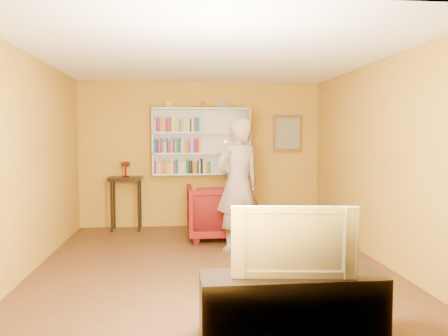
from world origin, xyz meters
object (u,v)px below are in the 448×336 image
(person, at_px, (238,185))
(television, at_px, (293,240))
(ruby_lustre, at_px, (126,166))
(bookshelf, at_px, (201,142))
(console_table, at_px, (126,186))
(tv_cabinet, at_px, (292,306))
(armchair, at_px, (217,212))

(person, xyz_separation_m, television, (0.07, -2.86, -0.14))
(television, bearing_deg, ruby_lustre, 119.75)
(ruby_lustre, relative_size, person, 0.14)
(ruby_lustre, height_order, television, ruby_lustre)
(ruby_lustre, bearing_deg, bookshelf, 6.64)
(console_table, relative_size, tv_cabinet, 0.63)
(tv_cabinet, distance_m, television, 0.56)
(armchair, relative_size, tv_cabinet, 0.65)
(tv_cabinet, bearing_deg, ruby_lustre, 112.69)
(ruby_lustre, bearing_deg, person, -42.20)
(armchair, bearing_deg, person, 106.15)
(ruby_lustre, bearing_deg, tv_cabinet, -67.31)
(bookshelf, xyz_separation_m, person, (0.44, -1.80, -0.62))
(console_table, xyz_separation_m, television, (1.88, -4.50, 0.04))
(console_table, height_order, television, television)
(bookshelf, distance_m, television, 4.75)
(armchair, bearing_deg, bookshelf, -79.37)
(console_table, bearing_deg, person, -42.20)
(ruby_lustre, relative_size, television, 0.28)
(person, bearing_deg, tv_cabinet, 70.95)
(bookshelf, height_order, armchair, bookshelf)
(ruby_lustre, distance_m, tv_cabinet, 4.96)
(person, distance_m, tv_cabinet, 2.94)
(bookshelf, height_order, console_table, bookshelf)
(console_table, distance_m, tv_cabinet, 4.91)
(person, bearing_deg, armchair, -93.57)
(tv_cabinet, relative_size, television, 1.50)
(bookshelf, bearing_deg, person, -76.24)
(person, relative_size, tv_cabinet, 1.28)
(ruby_lustre, distance_m, armchair, 1.94)
(tv_cabinet, height_order, television, television)
(armchair, xyz_separation_m, television, (0.30, -3.64, 0.38))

